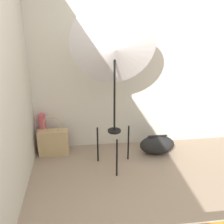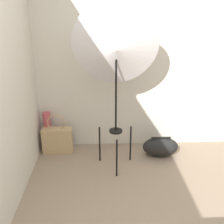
{
  "view_description": "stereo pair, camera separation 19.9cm",
  "coord_description": "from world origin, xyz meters",
  "px_view_note": "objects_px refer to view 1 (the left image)",
  "views": [
    {
      "loc": [
        -0.63,
        -1.12,
        1.79
      ],
      "look_at": [
        -0.33,
        1.38,
        0.78
      ],
      "focal_mm": 42.0,
      "sensor_mm": 36.0,
      "label": 1
    },
    {
      "loc": [
        -0.43,
        -1.13,
        1.79
      ],
      "look_at": [
        -0.33,
        1.38,
        0.78
      ],
      "focal_mm": 42.0,
      "sensor_mm": 36.0,
      "label": 2
    }
  ],
  "objects_px": {
    "photo_umbrella": "(115,48)",
    "tote_bag": "(54,142)",
    "duffel_bag": "(157,145)",
    "paper_roll": "(43,133)"
  },
  "relations": [
    {
      "from": "duffel_bag",
      "to": "paper_roll",
      "type": "height_order",
      "value": "paper_roll"
    },
    {
      "from": "duffel_bag",
      "to": "tote_bag",
      "type": "bearing_deg",
      "value": 173.9
    },
    {
      "from": "photo_umbrella",
      "to": "duffel_bag",
      "type": "xyz_separation_m",
      "value": [
        0.59,
        0.2,
        -1.28
      ]
    },
    {
      "from": "tote_bag",
      "to": "duffel_bag",
      "type": "relative_size",
      "value": 1.18
    },
    {
      "from": "tote_bag",
      "to": "photo_umbrella",
      "type": "bearing_deg",
      "value": -24.98
    },
    {
      "from": "tote_bag",
      "to": "duffel_bag",
      "type": "height_order",
      "value": "tote_bag"
    },
    {
      "from": "photo_umbrella",
      "to": "tote_bag",
      "type": "distance_m",
      "value": 1.47
    },
    {
      "from": "photo_umbrella",
      "to": "paper_roll",
      "type": "xyz_separation_m",
      "value": [
        -0.88,
        0.44,
        -1.14
      ]
    },
    {
      "from": "tote_bag",
      "to": "duffel_bag",
      "type": "distance_m",
      "value": 1.34
    },
    {
      "from": "paper_roll",
      "to": "duffel_bag",
      "type": "bearing_deg",
      "value": -9.32
    }
  ]
}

